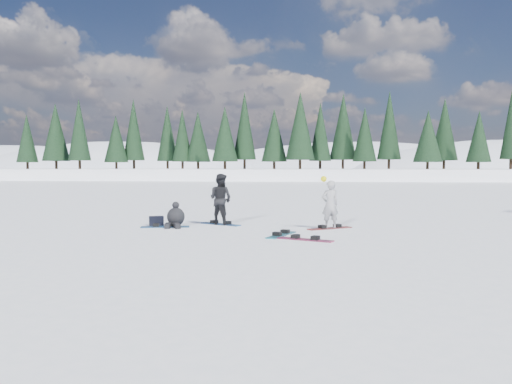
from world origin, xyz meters
TOP-DOWN VIEW (x-y plane):
  - ground at (0.00, 0.00)m, footprint 420.00×420.00m
  - alpine_backdrop at (-11.72, 189.16)m, footprint 412.50×227.00m
  - snowboarder_woman at (0.59, 1.57)m, footprint 0.62×0.51m
  - snowboarder_man at (-2.92, 2.32)m, footprint 1.01×0.92m
  - seated_rider at (-4.25, 1.61)m, footprint 0.68×1.00m
  - gear_bag at (-4.95, 1.86)m, footprint 0.53×0.44m
  - snowboard_woman at (0.60, 1.57)m, footprint 1.41×1.05m
  - snowboard_man at (-2.92, 2.32)m, footprint 1.44×1.00m
  - snowboard_loose_b at (-0.15, -0.87)m, footprint 1.49×0.86m
  - snowboard_loose_a at (-0.81, -0.06)m, footprint 0.79×1.50m
  - snowboard_loose_c at (-4.52, 1.40)m, footprint 1.53×0.59m

SIDE VIEW (x-z plane):
  - alpine_backdrop at x=-11.72m, z-range -40.57..12.63m
  - ground at x=0.00m, z-range 0.00..0.00m
  - snowboard_woman at x=0.60m, z-range 0.00..0.03m
  - snowboard_man at x=-2.92m, z-range 0.00..0.03m
  - snowboard_loose_b at x=-0.15m, z-range 0.00..0.03m
  - snowboard_loose_a at x=-0.81m, z-range 0.00..0.03m
  - snowboard_loose_c at x=-4.52m, z-range 0.00..0.03m
  - gear_bag at x=-4.95m, z-range 0.00..0.30m
  - seated_rider at x=-4.25m, z-range -0.09..0.70m
  - snowboarder_woman at x=0.59m, z-range -0.05..1.57m
  - snowboarder_man at x=-2.92m, z-range 0.00..1.67m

